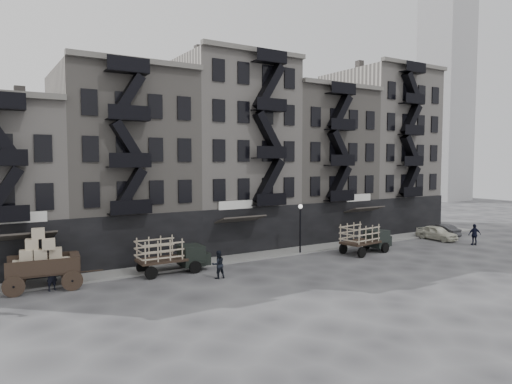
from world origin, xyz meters
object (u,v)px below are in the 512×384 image
car_far (439,230)px  pedestrian_west (52,276)px  pedestrian_mid (218,264)px  policeman (475,235)px  car_east (437,233)px  stake_truck_east (366,236)px  wagon (41,255)px  stake_truck_west (171,253)px

car_far → pedestrian_west: pedestrian_west is taller
pedestrian_west → pedestrian_mid: (10.01, -2.78, 0.02)m
policeman → car_east: bearing=-53.6°
car_east → car_far: bearing=29.5°
car_east → policeman: policeman is taller
pedestrian_west → policeman: size_ratio=0.94×
policeman → pedestrian_mid: bearing=23.8°
stake_truck_east → policeman: stake_truck_east is taller
wagon → pedestrian_mid: wagon is taller
stake_truck_west → pedestrian_west: (-7.87, -0.30, -0.53)m
pedestrian_west → stake_truck_west: bearing=-14.3°
wagon → car_far: (37.82, -0.68, -1.45)m
pedestrian_mid → policeman: bearing=177.5°
car_far → pedestrian_mid: pedestrian_mid is taller
wagon → car_far: 37.85m
pedestrian_west → car_east: bearing=-18.1°
wagon → pedestrian_mid: 11.14m
car_east → policeman: 3.78m
car_east → car_far: car_east is taller
pedestrian_west → pedestrian_mid: pedestrian_mid is taller
stake_truck_east → pedestrian_west: bearing=168.1°
wagon → stake_truck_east: size_ratio=0.88×
pedestrian_mid → policeman: size_ratio=0.95×
wagon → policeman: wagon is taller
stake_truck_west → policeman: (28.27, -5.04, -0.47)m
wagon → car_far: size_ratio=1.11×
stake_truck_west → car_east: stake_truck_west is taller
stake_truck_east → car_east: stake_truck_east is taller
stake_truck_east → policeman: (11.41, -2.78, -0.48)m
car_far → pedestrian_west: (-37.29, 0.07, 0.24)m
stake_truck_west → car_far: (29.42, -0.37, -0.77)m
car_east → car_far: 1.94m
wagon → pedestrian_west: (0.53, -0.61, -1.21)m
wagon → stake_truck_west: wagon is taller
stake_truck_west → wagon: bearing=178.7°
pedestrian_west → pedestrian_mid: bearing=-32.0°
stake_truck_east → car_far: size_ratio=1.27×
pedestrian_mid → car_far: bearing=-172.5°
policeman → wagon: bearing=19.8°
car_far → policeman: bearing=76.0°
stake_truck_east → pedestrian_mid: size_ratio=2.80×
car_far → stake_truck_east: bearing=8.5°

